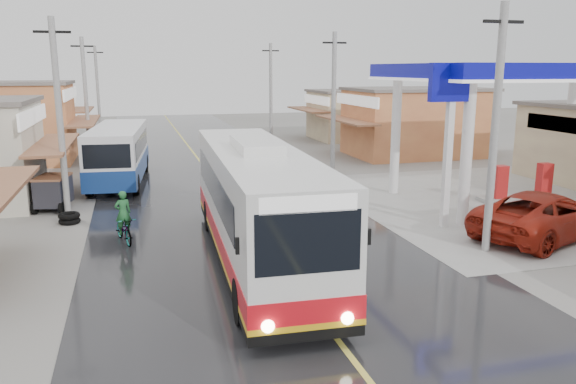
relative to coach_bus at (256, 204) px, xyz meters
name	(u,v)px	position (x,y,z in m)	size (l,w,h in m)	color
ground	(284,271)	(0.59, -1.10, -1.87)	(120.00, 120.00, 0.00)	slate
road	(213,179)	(0.59, 13.90, -1.86)	(12.00, 90.00, 0.02)	black
centre_line	(213,179)	(0.59, 13.90, -1.84)	(0.15, 90.00, 0.01)	#D8CC4C
shopfronts_right	(481,175)	(15.59, 10.90, -1.87)	(11.00, 44.00, 4.80)	beige
utility_poles_left	(81,182)	(-6.41, 14.90, -1.87)	(1.60, 50.00, 8.00)	gray
utility_poles_right	(332,173)	(7.59, 13.90, -1.87)	(1.60, 36.00, 8.00)	gray
coach_bus	(256,204)	(0.00, 0.00, 0.00)	(3.26, 12.49, 3.87)	silver
second_bus	(119,153)	(-4.35, 14.14, -0.25)	(3.28, 9.22, 3.00)	silver
jeepney	(545,215)	(10.53, -0.28, -1.02)	(2.81, 6.08, 1.69)	maroon
cyclist	(124,226)	(-4.07, 3.13, -1.24)	(1.06, 1.86, 1.90)	black
tricycle_near	(53,191)	(-7.02, 8.75, -1.00)	(1.63, 2.17, 1.51)	#26262D
tricycle_far	(24,175)	(-8.84, 12.82, -0.98)	(1.99, 2.38, 1.55)	#26262D
tyre_stack	(69,218)	(-6.19, 6.33, -1.65)	(0.84, 0.84, 0.43)	black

